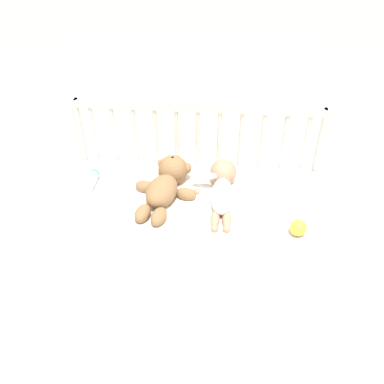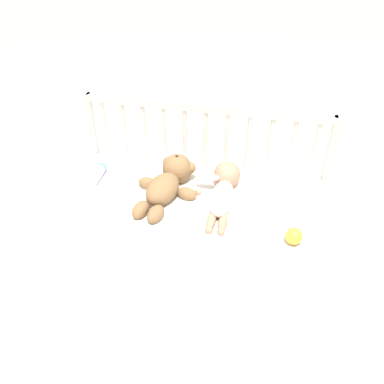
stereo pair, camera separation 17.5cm
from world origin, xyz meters
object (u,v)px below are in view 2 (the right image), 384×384
object	(u,v)px
teddy_bear	(168,182)
baby_bottle	(98,172)
toy_ball	(294,236)
baby	(224,190)

from	to	relation	value
teddy_bear	baby_bottle	bearing A→B (deg)	171.58
toy_ball	baby_bottle	world-z (taller)	toy_ball
baby_bottle	toy_ball	bearing A→B (deg)	-16.21
teddy_bear	toy_ball	size ratio (longest dim) A/B	6.06
toy_ball	teddy_bear	bearing A→B (deg)	159.14
baby_bottle	baby	bearing A→B (deg)	-4.52
baby	baby_bottle	bearing A→B (deg)	175.48
baby	teddy_bear	bearing A→B (deg)	-178.95
teddy_bear	baby	size ratio (longest dim) A/B	1.01
teddy_bear	baby	bearing A→B (deg)	1.05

